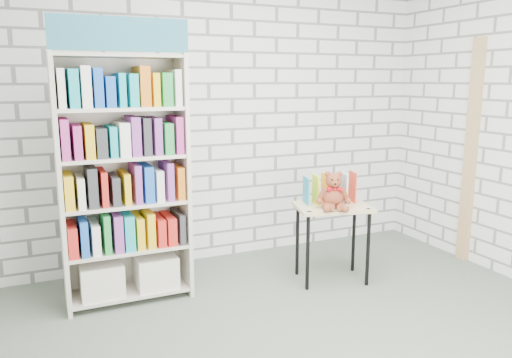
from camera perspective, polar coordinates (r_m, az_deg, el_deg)
name	(u,v)px	position (r m, az deg, el deg)	size (l,w,h in m)	color
ground	(314,357)	(3.37, 6.66, -19.56)	(4.50, 4.50, 0.00)	#505C4E
room_shell	(321,69)	(2.90, 7.48, 12.40)	(4.52, 4.02, 2.81)	silver
bookshelf	(124,178)	(3.95, -14.86, 0.06)	(0.96, 0.37, 2.15)	beige
display_table	(333,216)	(4.33, 8.75, -4.21)	(0.71, 0.57, 0.67)	#D2B77E
table_books	(330,188)	(4.37, 8.42, -1.04)	(0.47, 0.29, 0.26)	teal
teddy_bear	(334,194)	(4.18, 8.86, -1.68)	(0.29, 0.28, 0.31)	brown
door_trim	(471,153)	(5.11, 23.33, 2.78)	(0.05, 0.12, 2.10)	tan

